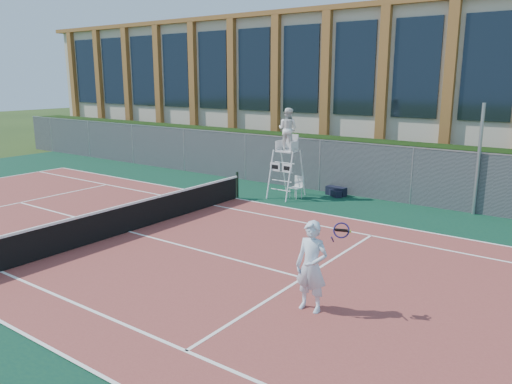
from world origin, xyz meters
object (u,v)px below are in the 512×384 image
Objects in this scene: steel_pole at (478,160)px; plastic_chair at (297,185)px; umpire_chair at (288,132)px; tennis_player at (312,266)px.

steel_pole is 4.41× the size of plastic_chair.
steel_pole is at bearing 13.47° from umpire_chair.
steel_pole is at bearing 14.04° from plastic_chair.
steel_pole is 7.12m from umpire_chair.
steel_pole is 2.05× the size of tennis_player.
tennis_player is (5.94, -8.43, -1.68)m from umpire_chair.
steel_pole is 1.08× the size of umpire_chair.
steel_pole reaches higher than umpire_chair.
steel_pole reaches higher than tennis_player.
plastic_chair is at bearing 122.86° from tennis_player.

